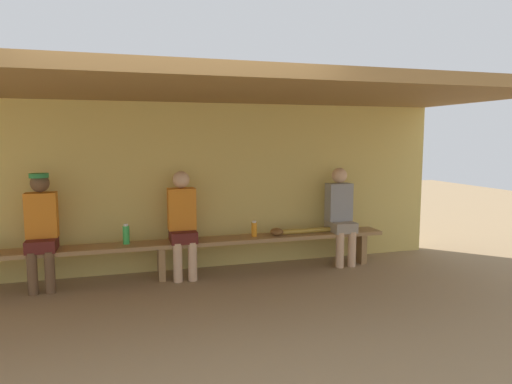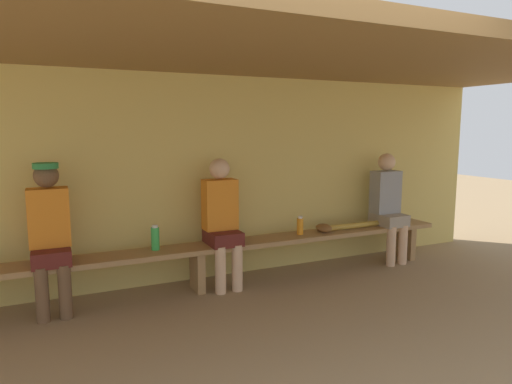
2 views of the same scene
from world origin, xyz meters
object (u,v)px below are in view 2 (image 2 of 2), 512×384
player_in_white (388,203)px  water_bottle_clear (300,226)px  baseball_bat (354,226)px  baseball_glove_worn (324,228)px  player_near_post (222,218)px  water_bottle_blue (155,238)px  player_rightmost (50,231)px  bench (197,253)px

player_in_white → water_bottle_clear: bearing=179.8°
player_in_white → baseball_bat: player_in_white is taller
baseball_glove_worn → baseball_bat: 0.43m
player_near_post → baseball_bat: player_near_post is taller
water_bottle_clear → baseball_bat: 0.74m
player_near_post → water_bottle_blue: (-0.68, 0.04, -0.15)m
player_in_white → baseball_glove_worn: 0.96m
player_near_post → player_rightmost: (-1.61, 0.00, 0.02)m
baseball_glove_worn → player_rightmost: bearing=97.2°
player_near_post → water_bottle_blue: bearing=176.4°
player_near_post → player_in_white: 2.17m
player_rightmost → water_bottle_clear: size_ratio=6.48×
bench → player_rightmost: player_rightmost is taller
player_near_post → water_bottle_blue: 0.70m
player_in_white → water_bottle_blue: bearing=179.1°
water_bottle_clear → player_rightmost: bearing=-179.9°
player_near_post → player_rightmost: player_rightmost is taller
player_near_post → player_in_white: size_ratio=1.00×
baseball_bat → player_near_post: bearing=179.8°
player_rightmost → baseball_glove_worn: 2.87m
water_bottle_clear → player_in_white: bearing=-0.2°
player_in_white → water_bottle_blue: 2.86m
player_rightmost → player_near_post: bearing=-0.0°
player_near_post → player_in_white: same height
player_near_post → water_bottle_blue: size_ratio=5.42×
player_near_post → baseball_bat: (1.67, -0.00, -0.24)m
bench → player_rightmost: 1.38m
bench → player_near_post: player_near_post is taller
bench → player_rightmost: size_ratio=4.46×
player_in_white → water_bottle_blue: player_in_white is taller
bench → water_bottle_blue: water_bottle_blue is taller
player_in_white → baseball_bat: bearing=-179.6°
player_in_white → baseball_glove_worn: size_ratio=5.56×
player_rightmost → water_bottle_blue: (0.93, 0.04, -0.17)m
water_bottle_blue → baseball_bat: bearing=-1.1°
water_bottle_clear → baseball_bat: size_ratio=0.27×
player_near_post → baseball_bat: 1.69m
player_near_post → baseball_bat: size_ratio=1.75×
player_in_white → water_bottle_clear: (-1.24, 0.00, -0.17)m
water_bottle_blue → baseball_bat: size_ratio=0.32×
bench → player_in_white: bearing=0.1°
player_near_post → water_bottle_clear: bearing=0.3°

